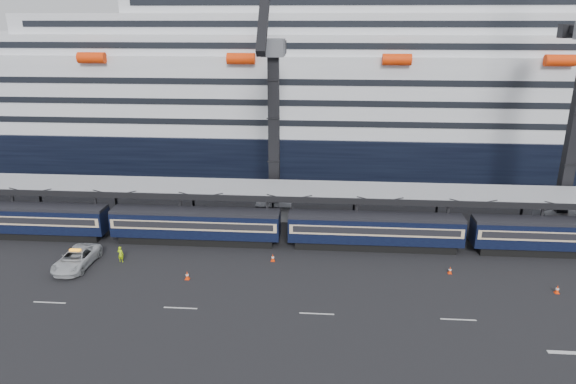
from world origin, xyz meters
name	(u,v)px	position (x,y,z in m)	size (l,w,h in m)	color
ground	(470,296)	(0.00, 0.00, 0.00)	(260.00, 260.00, 0.00)	black
train	(405,230)	(-4.65, 10.00, 2.20)	(133.05, 3.00, 4.05)	black
canopy	(444,193)	(0.00, 14.00, 5.25)	(130.00, 6.25, 5.53)	#94959B
cruise_ship	(402,93)	(-1.08, 45.99, 12.34)	(214.09, 28.84, 34.00)	black
crane_dark_near	(274,125)	(-20.00, 18.59, 11.93)	(4.50, 17.75, 35.08)	#4E5056
pickup_truck	(76,259)	(-38.77, 3.02, 0.90)	(2.99, 6.49, 1.80)	#ABAEB2
worker	(121,254)	(-34.69, 4.45, 0.87)	(0.64, 0.42, 1.74)	#AFE40C
traffic_cone_b	(273,258)	(-18.85, 5.84, 0.41)	(0.41, 0.41, 0.83)	#FF3808
traffic_cone_c	(187,275)	(-26.78, 1.25, 0.43)	(0.43, 0.43, 0.87)	#FF3808
traffic_cone_d	(450,270)	(-0.89, 4.46, 0.37)	(0.38, 0.38, 0.76)	#FF3808
traffic_cone_e	(557,289)	(8.17, 1.24, 0.41)	(0.42, 0.42, 0.83)	#FF3808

